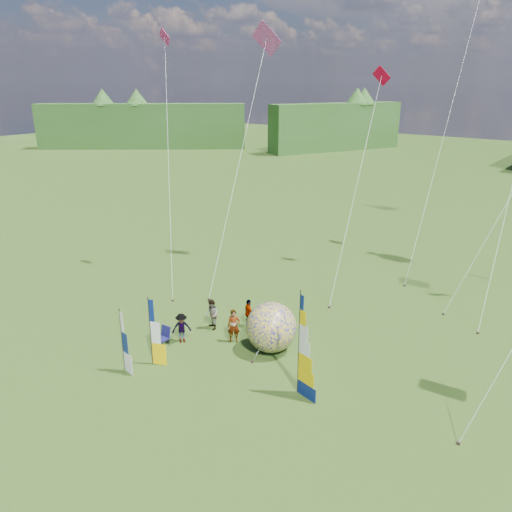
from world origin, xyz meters
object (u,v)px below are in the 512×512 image
Objects in this scene: spectator_d at (249,313)px; camp_chair at (162,337)px; feather_banner_main at (299,345)px; side_banner_far at (122,341)px; spectator_a at (234,326)px; bol_inflatable at (271,327)px; spectator_b at (212,315)px; spectator_c at (182,328)px; side_banner_left at (150,332)px.

camp_chair is (-2.04, -4.36, -0.25)m from spectator_d.
side_banner_far is (-7.26, -3.42, -0.78)m from feather_banner_main.
feather_banner_main is at bearing -57.82° from spectator_a.
bol_inflatable reaches higher than spectator_b.
bol_inflatable is at bearing 61.34° from side_banner_far.
spectator_a reaches higher than spectator_c.
feather_banner_main is 1.52× the size of side_banner_far.
side_banner_left is at bearing -152.45° from spectator_a.
spectator_a is 1.11× the size of spectator_c.
spectator_c is (-7.03, 0.04, -1.50)m from feather_banner_main.
bol_inflatable is 2.34× the size of camp_chair.
spectator_b is (0.47, 5.44, -0.67)m from side_banner_far.
spectator_d is (1.36, 1.45, -0.06)m from spectator_b.
side_banner_left is 5.78m from bol_inflatable.
spectator_b is 1.99m from spectator_d.
spectator_a is at bearing 74.48° from side_banner_far.
side_banner_far is at bearing 106.04° from spectator_d.
camp_chair is at bearing -145.53° from bol_inflatable.
spectator_a reaches higher than spectator_b.
spectator_b is (-6.79, 2.03, -1.45)m from feather_banner_main.
camp_chair is at bearing -165.84° from spectator_c.
spectator_b reaches higher than spectator_d.
bol_inflatable is 1.57× the size of spectator_c.
spectator_d reaches higher than camp_chair.
bol_inflatable is 1.59× the size of spectator_d.
spectator_a is at bearing -165.86° from bol_inflatable.
spectator_c is 1.01× the size of spectator_d.
side_banner_left is at bearing 71.69° from side_banner_far.
side_banner_left reaches higher than camp_chair.
spectator_d is (-0.46, 1.79, -0.10)m from spectator_a.
side_banner_far is at bearing -141.14° from feather_banner_main.
spectator_c is (-4.05, -2.15, -0.45)m from bol_inflatable.
bol_inflatable is 1.41× the size of spectator_a.
spectator_d is at bearing 56.22° from side_banner_left.
spectator_b is at bearing -177.62° from bol_inflatable.
bol_inflatable is 1.48× the size of spectator_b.
feather_banner_main is 7.06m from side_banner_left.
spectator_c is 1.06m from camp_chair.
side_banner_far is 1.71× the size of spectator_a.
side_banner_left is 2.48m from spectator_c.
feather_banner_main reaches higher than spectator_a.
camp_chair is (-0.43, -0.93, -0.26)m from spectator_c.
side_banner_left reaches higher than spectator_a.
bol_inflatable is at bearing -24.93° from spectator_a.
feather_banner_main is 7.19m from spectator_c.
side_banner_far is 2.84× the size of camp_chair.
spectator_d is (1.84, 6.89, -0.73)m from side_banner_far.
side_banner_left is 2.10× the size of spectator_c.
spectator_c reaches higher than spectator_d.
spectator_c is at bearing -67.36° from spectator_b.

